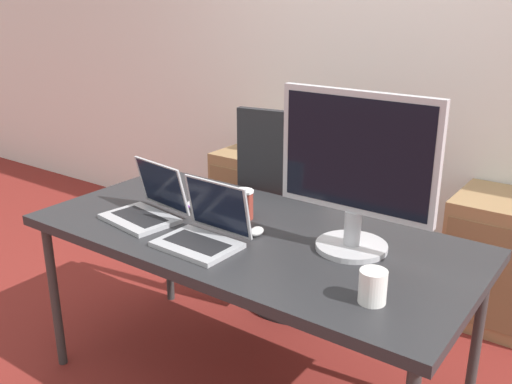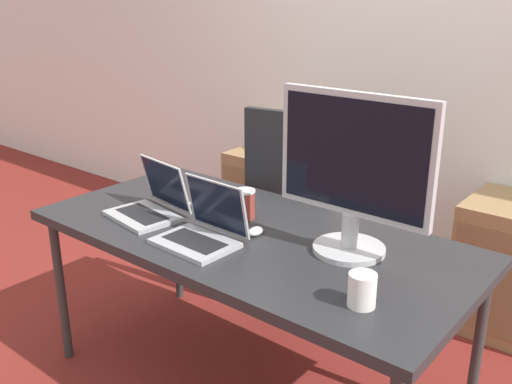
{
  "view_description": "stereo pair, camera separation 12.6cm",
  "coord_description": "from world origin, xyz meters",
  "px_view_note": "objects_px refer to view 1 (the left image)",
  "views": [
    {
      "loc": [
        1.2,
        -1.63,
        1.6
      ],
      "look_at": [
        0.0,
        0.04,
        0.88
      ],
      "focal_mm": 40.0,
      "sensor_mm": 36.0,
      "label": 1
    },
    {
      "loc": [
        1.3,
        -1.55,
        1.6
      ],
      "look_at": [
        0.0,
        0.04,
        0.88
      ],
      "focal_mm": 40.0,
      "sensor_mm": 36.0,
      "label": 2
    }
  ],
  "objects_px": {
    "laptop_right": "(204,231)",
    "monitor": "(356,171)",
    "office_chair": "(295,234)",
    "laptop_left": "(147,207)",
    "cabinet_right": "(504,262)",
    "mouse": "(257,231)",
    "cabinet_left": "(262,202)",
    "coffee_cup_brown": "(243,204)",
    "coffee_cup_white": "(373,287)",
    "water_bottle": "(263,136)"
  },
  "relations": [
    {
      "from": "office_chair",
      "to": "laptop_left",
      "type": "xyz_separation_m",
      "value": [
        -0.2,
        -0.82,
        0.36
      ]
    },
    {
      "from": "cabinet_right",
      "to": "coffee_cup_brown",
      "type": "relative_size",
      "value": 5.47
    },
    {
      "from": "cabinet_right",
      "to": "laptop_right",
      "type": "bearing_deg",
      "value": -119.85
    },
    {
      "from": "mouse",
      "to": "coffee_cup_brown",
      "type": "xyz_separation_m",
      "value": [
        -0.14,
        0.11,
        0.04
      ]
    },
    {
      "from": "office_chair",
      "to": "cabinet_left",
      "type": "relative_size",
      "value": 1.66
    },
    {
      "from": "laptop_right",
      "to": "mouse",
      "type": "distance_m",
      "value": 0.21
    },
    {
      "from": "cabinet_right",
      "to": "water_bottle",
      "type": "relative_size",
      "value": 2.91
    },
    {
      "from": "office_chair",
      "to": "cabinet_right",
      "type": "relative_size",
      "value": 1.66
    },
    {
      "from": "monitor",
      "to": "coffee_cup_brown",
      "type": "height_order",
      "value": "monitor"
    },
    {
      "from": "cabinet_right",
      "to": "mouse",
      "type": "bearing_deg",
      "value": -119.33
    },
    {
      "from": "laptop_right",
      "to": "mouse",
      "type": "relative_size",
      "value": 4.16
    },
    {
      "from": "mouse",
      "to": "coffee_cup_white",
      "type": "height_order",
      "value": "coffee_cup_white"
    },
    {
      "from": "office_chair",
      "to": "coffee_cup_brown",
      "type": "distance_m",
      "value": 0.71
    },
    {
      "from": "cabinet_right",
      "to": "coffee_cup_brown",
      "type": "xyz_separation_m",
      "value": [
        -0.81,
        -1.08,
        0.46
      ]
    },
    {
      "from": "office_chair",
      "to": "laptop_left",
      "type": "relative_size",
      "value": 3.42
    },
    {
      "from": "laptop_left",
      "to": "laptop_right",
      "type": "xyz_separation_m",
      "value": [
        0.35,
        -0.05,
        0.0
      ]
    },
    {
      "from": "mouse",
      "to": "cabinet_right",
      "type": "bearing_deg",
      "value": 60.67
    },
    {
      "from": "office_chair",
      "to": "laptop_left",
      "type": "distance_m",
      "value": 0.92
    },
    {
      "from": "water_bottle",
      "to": "laptop_right",
      "type": "distance_m",
      "value": 1.53
    },
    {
      "from": "laptop_right",
      "to": "mouse",
      "type": "xyz_separation_m",
      "value": [
        0.11,
        0.17,
        -0.03
      ]
    },
    {
      "from": "office_chair",
      "to": "water_bottle",
      "type": "bearing_deg",
      "value": 138.15
    },
    {
      "from": "office_chair",
      "to": "laptop_right",
      "type": "bearing_deg",
      "value": -80.29
    },
    {
      "from": "coffee_cup_white",
      "to": "office_chair",
      "type": "bearing_deg",
      "value": 132.37
    },
    {
      "from": "water_bottle",
      "to": "laptop_right",
      "type": "bearing_deg",
      "value": -63.03
    },
    {
      "from": "laptop_left",
      "to": "mouse",
      "type": "height_order",
      "value": "laptop_left"
    },
    {
      "from": "laptop_left",
      "to": "laptop_right",
      "type": "height_order",
      "value": "laptop_right"
    },
    {
      "from": "water_bottle",
      "to": "coffee_cup_white",
      "type": "relative_size",
      "value": 2.18
    },
    {
      "from": "cabinet_left",
      "to": "cabinet_right",
      "type": "xyz_separation_m",
      "value": [
        1.48,
        0.0,
        0.0
      ]
    },
    {
      "from": "coffee_cup_white",
      "to": "cabinet_left",
      "type": "bearing_deg",
      "value": 134.57
    },
    {
      "from": "laptop_right",
      "to": "laptop_left",
      "type": "bearing_deg",
      "value": 171.14
    },
    {
      "from": "monitor",
      "to": "coffee_cup_brown",
      "type": "relative_size",
      "value": 4.77
    },
    {
      "from": "laptop_right",
      "to": "monitor",
      "type": "distance_m",
      "value": 0.59
    },
    {
      "from": "office_chair",
      "to": "coffee_cup_brown",
      "type": "relative_size",
      "value": 9.08
    },
    {
      "from": "cabinet_right",
      "to": "coffee_cup_white",
      "type": "relative_size",
      "value": 6.35
    },
    {
      "from": "cabinet_left",
      "to": "monitor",
      "type": "height_order",
      "value": "monitor"
    },
    {
      "from": "laptop_right",
      "to": "coffee_cup_white",
      "type": "distance_m",
      "value": 0.68
    },
    {
      "from": "coffee_cup_brown",
      "to": "laptop_left",
      "type": "bearing_deg",
      "value": -144.81
    },
    {
      "from": "office_chair",
      "to": "monitor",
      "type": "distance_m",
      "value": 1.05
    },
    {
      "from": "monitor",
      "to": "mouse",
      "type": "distance_m",
      "value": 0.46
    },
    {
      "from": "cabinet_left",
      "to": "coffee_cup_brown",
      "type": "bearing_deg",
      "value": -58.53
    },
    {
      "from": "cabinet_right",
      "to": "laptop_right",
      "type": "height_order",
      "value": "laptop_right"
    },
    {
      "from": "water_bottle",
      "to": "laptop_right",
      "type": "relative_size",
      "value": 0.76
    },
    {
      "from": "cabinet_left",
      "to": "laptop_right",
      "type": "height_order",
      "value": "laptop_right"
    },
    {
      "from": "cabinet_left",
      "to": "coffee_cup_brown",
      "type": "distance_m",
      "value": 1.35
    },
    {
      "from": "cabinet_right",
      "to": "cabinet_left",
      "type": "bearing_deg",
      "value": 180.0
    },
    {
      "from": "laptop_left",
      "to": "office_chair",
      "type": "bearing_deg",
      "value": 76.26
    },
    {
      "from": "laptop_right",
      "to": "coffee_cup_brown",
      "type": "bearing_deg",
      "value": 96.47
    },
    {
      "from": "water_bottle",
      "to": "monitor",
      "type": "xyz_separation_m",
      "value": [
        1.16,
        -1.1,
        0.26
      ]
    },
    {
      "from": "laptop_left",
      "to": "mouse",
      "type": "xyz_separation_m",
      "value": [
        0.46,
        0.12,
        -0.03
      ]
    },
    {
      "from": "laptop_right",
      "to": "coffee_cup_white",
      "type": "relative_size",
      "value": 2.87
    }
  ]
}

